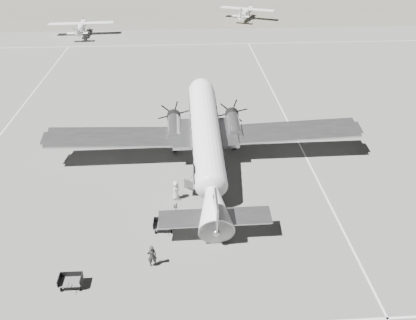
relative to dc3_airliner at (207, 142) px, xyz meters
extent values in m
plane|color=slate|center=(-2.66, -1.96, -2.73)|extent=(260.00, 260.00, 0.00)
cube|color=silver|center=(9.34, -1.96, -2.72)|extent=(0.15, 80.00, 0.01)
cube|color=silver|center=(-20.66, 8.04, -2.72)|extent=(0.15, 60.00, 0.01)
cube|color=silver|center=(-2.66, 38.04, -2.72)|extent=(90.00, 0.15, 0.01)
imported|color=#292929|center=(-4.15, -11.10, -1.89)|extent=(0.68, 0.53, 1.67)
imported|color=#B4B4B1|center=(-2.65, -6.57, -1.96)|extent=(0.85, 0.92, 1.53)
imported|color=silver|center=(-2.67, -4.12, -1.92)|extent=(0.76, 0.92, 1.62)
camera|label=1|loc=(-1.71, -29.94, 17.10)|focal=35.00mm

